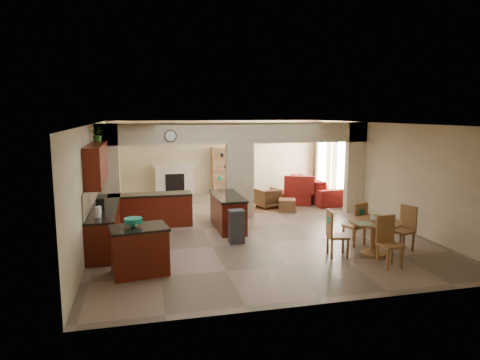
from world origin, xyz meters
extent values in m
plane|color=#7F6958|center=(0.00, 0.00, 0.00)|extent=(10.00, 10.00, 0.00)
plane|color=white|center=(0.00, 0.00, 2.80)|extent=(10.00, 10.00, 0.00)
plane|color=beige|center=(0.00, 5.00, 1.40)|extent=(8.00, 0.00, 8.00)
plane|color=beige|center=(0.00, -5.00, 1.40)|extent=(8.00, 0.00, 8.00)
plane|color=beige|center=(-4.00, 0.00, 1.40)|extent=(0.00, 10.00, 10.00)
plane|color=beige|center=(4.00, 0.00, 1.40)|extent=(0.00, 10.00, 10.00)
cube|color=beige|center=(-3.70, 1.00, 1.40)|extent=(0.60, 0.25, 2.80)
cube|color=beige|center=(0.00, 1.00, 1.10)|extent=(0.80, 0.25, 2.20)
cube|color=beige|center=(3.70, 1.00, 1.40)|extent=(0.60, 0.25, 2.80)
cube|color=beige|center=(0.00, 1.00, 2.50)|extent=(8.00, 0.25, 0.60)
cube|color=#3E0D07|center=(-3.70, -0.80, 0.43)|extent=(0.60, 3.20, 0.86)
cube|color=black|center=(-3.70, -0.80, 0.89)|extent=(0.62, 3.22, 0.05)
cube|color=tan|center=(-3.98, -0.80, 1.20)|extent=(0.02, 3.20, 0.55)
cube|color=#3E0D07|center=(-2.60, 0.57, 0.43)|extent=(2.20, 0.60, 0.86)
cube|color=black|center=(-2.60, 0.57, 0.89)|extent=(2.22, 0.62, 0.05)
cube|color=#3E0D07|center=(-3.82, -0.80, 1.92)|extent=(0.35, 2.40, 0.90)
cube|color=#3E0D07|center=(-0.60, -0.10, 0.43)|extent=(0.65, 1.80, 0.86)
cube|color=black|center=(-0.60, -0.10, 0.89)|extent=(0.70, 1.85, 0.05)
cube|color=silver|center=(-0.60, -0.95, 0.42)|extent=(0.58, 0.04, 0.70)
cylinder|color=#4C3119|center=(-2.00, 0.85, 2.45)|extent=(0.34, 0.03, 0.34)
cube|color=brown|center=(1.20, 2.10, 0.01)|extent=(1.60, 1.30, 0.01)
cube|color=beige|center=(-1.60, 4.84, 0.55)|extent=(1.40, 0.28, 1.10)
cube|color=black|center=(-1.60, 4.70, 0.50)|extent=(0.70, 0.04, 0.70)
cube|color=beige|center=(-1.60, 4.82, 1.15)|extent=(1.60, 0.35, 0.10)
cube|color=olive|center=(0.35, 4.82, 0.90)|extent=(1.00, 0.32, 1.80)
cube|color=white|center=(3.97, 2.30, 1.20)|extent=(0.02, 0.90, 1.90)
cube|color=white|center=(3.97, 4.00, 1.20)|extent=(0.02, 0.90, 1.90)
cube|color=white|center=(3.97, 3.15, 1.05)|extent=(0.02, 0.70, 2.10)
cube|color=#3B2017|center=(3.93, 1.70, 1.20)|extent=(0.10, 0.28, 2.30)
cube|color=#3B2017|center=(3.93, 2.90, 1.20)|extent=(0.10, 0.28, 2.30)
cube|color=#3B2017|center=(3.93, 3.40, 1.20)|extent=(0.10, 0.28, 2.30)
cube|color=#3B2017|center=(3.93, 4.60, 1.20)|extent=(0.10, 0.28, 2.30)
cylinder|color=white|center=(1.50, 3.00, 2.56)|extent=(1.00, 1.00, 0.10)
cube|color=#3E0D07|center=(-2.92, -2.94, 0.44)|extent=(1.12, 0.87, 0.88)
cube|color=black|center=(-2.92, -2.94, 0.91)|extent=(1.18, 0.92, 0.05)
cylinder|color=#148B71|center=(-3.02, -2.88, 1.01)|extent=(0.34, 0.34, 0.16)
cube|color=#2D2D2F|center=(-0.67, -1.44, 0.37)|extent=(0.35, 0.30, 0.74)
cylinder|color=olive|center=(2.06, -2.98, 0.74)|extent=(1.12, 1.12, 0.04)
cylinder|color=olive|center=(2.06, -2.98, 0.38)|extent=(0.16, 0.16, 0.72)
cylinder|color=olive|center=(2.06, -2.98, 0.03)|extent=(0.57, 0.57, 0.06)
cylinder|color=#61B526|center=(2.06, -3.06, 0.84)|extent=(0.29, 0.29, 0.16)
imported|color=maroon|center=(3.30, 2.92, 0.41)|extent=(2.89, 1.25, 0.83)
cube|color=maroon|center=(2.30, 2.46, 0.20)|extent=(1.22, 1.10, 0.40)
imported|color=maroon|center=(1.19, 2.09, 0.32)|extent=(0.85, 0.87, 0.64)
cube|color=maroon|center=(1.66, 1.49, 0.19)|extent=(0.66, 0.66, 0.38)
imported|color=#1A5316|center=(-3.82, -0.12, 2.56)|extent=(0.43, 0.40, 0.38)
cube|color=olive|center=(2.00, -2.20, 0.45)|extent=(0.53, 0.53, 0.05)
cube|color=olive|center=(2.11, -1.98, 0.22)|extent=(0.04, 0.04, 0.44)
cube|color=olive|center=(1.78, -2.10, 0.22)|extent=(0.04, 0.04, 0.44)
cube|color=olive|center=(2.22, -2.30, 0.22)|extent=(0.04, 0.04, 0.44)
cube|color=olive|center=(1.90, -2.42, 0.22)|extent=(0.04, 0.04, 0.44)
cube|color=olive|center=(2.06, -2.38, 0.75)|extent=(0.41, 0.18, 0.55)
cube|color=#148B71|center=(2.07, -2.40, 0.82)|extent=(0.14, 0.06, 0.14)
cube|color=olive|center=(2.82, -2.88, 0.45)|extent=(0.53, 0.53, 0.05)
cube|color=olive|center=(2.61, -2.77, 0.22)|extent=(0.04, 0.04, 0.44)
cube|color=olive|center=(2.72, -3.10, 0.22)|extent=(0.04, 0.04, 0.44)
cube|color=olive|center=(2.93, -2.66, 0.22)|extent=(0.04, 0.04, 0.44)
cube|color=olive|center=(3.04, -2.99, 0.22)|extent=(0.04, 0.04, 0.44)
cube|color=olive|center=(3.00, -2.82, 0.75)|extent=(0.17, 0.41, 0.55)
cube|color=#148B71|center=(3.03, -2.81, 0.82)|extent=(0.05, 0.14, 0.14)
cube|color=olive|center=(1.98, -3.73, 0.45)|extent=(0.44, 0.44, 0.05)
cube|color=olive|center=(1.82, -3.91, 0.22)|extent=(0.04, 0.04, 0.44)
cube|color=olive|center=(2.16, -3.89, 0.22)|extent=(0.04, 0.04, 0.44)
cube|color=olive|center=(1.80, -3.57, 0.22)|extent=(0.04, 0.04, 0.44)
cube|color=olive|center=(2.14, -3.55, 0.22)|extent=(0.04, 0.04, 0.44)
cube|color=olive|center=(1.97, -3.54, 0.75)|extent=(0.42, 0.06, 0.55)
cube|color=#148B71|center=(1.97, -3.51, 0.82)|extent=(0.14, 0.02, 0.14)
cube|color=olive|center=(1.24, -2.90, 0.45)|extent=(0.49, 0.49, 0.05)
cube|color=olive|center=(1.38, -3.09, 0.22)|extent=(0.04, 0.04, 0.44)
cube|color=olive|center=(1.44, -2.76, 0.22)|extent=(0.04, 0.04, 0.44)
cube|color=olive|center=(1.05, -3.03, 0.22)|extent=(0.04, 0.04, 0.44)
cube|color=olive|center=(1.10, -2.70, 0.22)|extent=(0.04, 0.04, 0.44)
cube|color=olive|center=(1.06, -2.86, 0.75)|extent=(0.11, 0.42, 0.55)
cube|color=#148B71|center=(1.03, -2.86, 0.82)|extent=(0.03, 0.14, 0.14)
camera|label=1|loc=(-2.87, -11.07, 3.07)|focal=32.00mm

